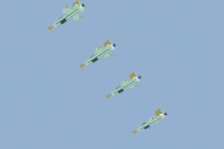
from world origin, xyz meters
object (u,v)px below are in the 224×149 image
Objects in this scene: fighter_jet_lead at (67,17)px; fighter_jet_left_wing at (98,56)px; fighter_jet_right_wing at (124,87)px; fighter_jet_left_outer at (150,123)px.

fighter_jet_left_wing reaches higher than fighter_jet_lead.
fighter_jet_right_wing is 18.43m from fighter_jet_left_outer.
fighter_jet_lead is 36.76m from fighter_jet_right_wing.
fighter_jet_left_wing is 17.98m from fighter_jet_right_wing.
fighter_jet_lead is 1.00× the size of fighter_jet_left_outer.
fighter_jet_left_outer is at bearing 1.10° from fighter_jet_left_wing.
fighter_jet_left_outer is (28.99, 46.45, -1.28)m from fighter_jet_lead.
fighter_jet_lead reaches higher than fighter_jet_left_outer.
fighter_jet_lead is 1.00× the size of fighter_jet_left_wing.
fighter_jet_right_wing reaches higher than fighter_jet_left_wing.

